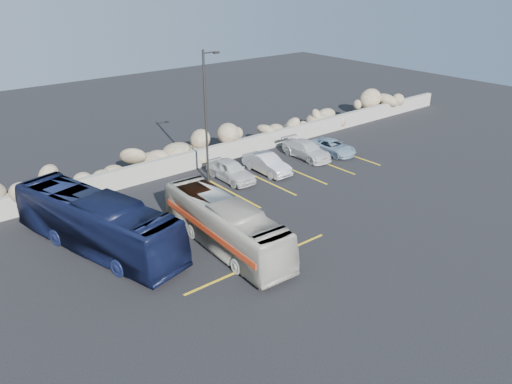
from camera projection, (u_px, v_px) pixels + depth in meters
ground at (279, 257)px, 22.94m from camera, size 90.00×90.00×0.00m
seawall at (153, 170)px, 31.20m from camera, size 60.00×0.40×1.20m
riprap_pile at (143, 155)px, 31.77m from camera, size 54.00×2.80×2.60m
parking_lines at (276, 192)px, 29.56m from camera, size 18.16×9.36×0.01m
lamppost at (206, 114)px, 29.40m from camera, size 1.14×0.18×8.00m
vintage_bus at (225, 224)px, 23.31m from camera, size 2.42×8.55×2.36m
tour_coach at (97, 223)px, 23.06m from camera, size 4.70×10.06×2.73m
car_a at (231, 170)px, 31.07m from camera, size 1.56×3.81×1.29m
car_b at (267, 164)px, 32.25m from camera, size 1.32×3.72×1.22m
car_c at (306, 150)px, 34.82m from camera, size 1.79×4.08×1.17m
car_d at (332, 147)px, 35.64m from camera, size 1.75×3.67×1.01m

